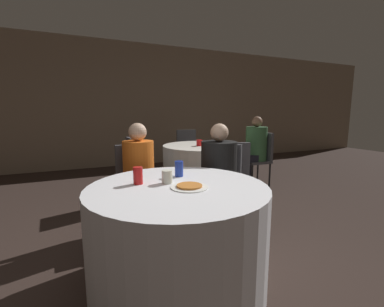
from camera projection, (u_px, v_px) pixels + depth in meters
ground_plane at (197, 284)px, 1.86m from camera, size 16.00×16.00×0.00m
wall_back at (112, 105)px, 5.77m from camera, size 16.00×0.06×2.80m
table_near at (178, 236)px, 1.82m from camera, size 1.24×1.24×0.74m
table_far at (204, 168)px, 4.00m from camera, size 1.26×1.26×0.74m
chair_near_north at (137, 180)px, 2.70m from camera, size 0.43×0.43×0.90m
chair_near_northeast at (221, 179)px, 2.73m from camera, size 0.57×0.57×0.90m
chair_far_north at (187, 149)px, 4.97m from camera, size 0.46×0.46×0.90m
chair_far_south at (230, 173)px, 2.98m from camera, size 0.46×0.46×0.90m
chair_far_west at (138, 165)px, 3.48m from camera, size 0.44×0.44×0.90m
chair_far_east at (261, 154)px, 4.33m from camera, size 0.43×0.42×0.90m
person_orange_shirt at (141, 181)px, 2.55m from camera, size 0.32×0.49×1.13m
person_black_shirt at (217, 178)px, 2.58m from camera, size 0.50×0.49×1.13m
person_green_jacket at (253, 151)px, 4.27m from camera, size 0.52×0.36×1.17m
pizza_plate_near at (189, 186)px, 1.72m from camera, size 0.26×0.26×0.02m
soda_can_blue at (179, 169)px, 2.01m from camera, size 0.07×0.07×0.12m
soda_can_red at (138, 176)px, 1.79m from camera, size 0.07×0.07×0.12m
cup_near at (167, 177)px, 1.81m from camera, size 0.08×0.08×0.09m
cup_far at (199, 143)px, 3.85m from camera, size 0.09×0.09×0.09m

